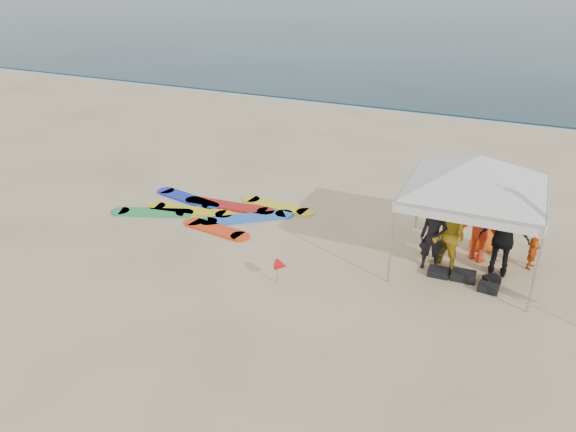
% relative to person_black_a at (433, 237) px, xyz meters
% --- Properties ---
extents(ground, '(120.00, 120.00, 0.00)m').
position_rel_person_black_a_xyz_m(ground, '(-3.48, -3.56, -0.87)').
color(ground, beige).
rests_on(ground, ground).
extents(ocean, '(160.00, 84.00, 0.08)m').
position_rel_person_black_a_xyz_m(ocean, '(-3.48, 56.44, -0.83)').
color(ocean, '#0C2633').
rests_on(ocean, ground).
extents(shoreline_foam, '(160.00, 1.20, 0.01)m').
position_rel_person_black_a_xyz_m(shoreline_foam, '(-3.48, 14.64, -0.87)').
color(shoreline_foam, silver).
rests_on(shoreline_foam, ground).
extents(person_black_a, '(0.66, 0.45, 1.75)m').
position_rel_person_black_a_xyz_m(person_black_a, '(0.00, 0.00, 0.00)').
color(person_black_a, black).
rests_on(person_black_a, ground).
extents(person_yellow, '(1.17, 1.11, 1.90)m').
position_rel_person_black_a_xyz_m(person_yellow, '(0.35, 0.04, 0.08)').
color(person_yellow, gold).
rests_on(person_yellow, ground).
extents(person_orange_a, '(1.45, 1.27, 1.94)m').
position_rel_person_black_a_xyz_m(person_orange_a, '(1.05, 0.92, 0.10)').
color(person_orange_a, red).
rests_on(person_orange_a, ground).
extents(person_black_b, '(1.16, 0.51, 1.96)m').
position_rel_person_black_a_xyz_m(person_black_b, '(1.60, 0.36, 0.11)').
color(person_black_b, black).
rests_on(person_black_b, ground).
extents(person_orange_b, '(1.08, 0.86, 1.92)m').
position_rel_person_black_a_xyz_m(person_orange_b, '(1.10, 1.50, 0.09)').
color(person_orange_b, orange).
rests_on(person_orange_b, ground).
extents(person_seated, '(0.42, 0.81, 0.83)m').
position_rel_person_black_a_xyz_m(person_seated, '(2.30, 1.03, -0.46)').
color(person_seated, '#D75713').
rests_on(person_seated, ground).
extents(canopy_tent, '(4.43, 4.43, 3.34)m').
position_rel_person_black_a_xyz_m(canopy_tent, '(0.77, 0.52, 2.04)').
color(canopy_tent, '#A5A5A8').
rests_on(canopy_tent, ground).
extents(marker_pennant, '(0.28, 0.28, 0.64)m').
position_rel_person_black_a_xyz_m(marker_pennant, '(-3.10, -2.14, -0.38)').
color(marker_pennant, '#A5A5A8').
rests_on(marker_pennant, ground).
extents(gear_pile, '(1.70, 0.76, 0.22)m').
position_rel_person_black_a_xyz_m(gear_pile, '(0.92, -0.28, -0.78)').
color(gear_pile, black).
rests_on(gear_pile, ground).
extents(surfboard_spread, '(5.27, 2.91, 0.07)m').
position_rel_person_black_a_xyz_m(surfboard_spread, '(-6.60, 0.70, -0.84)').
color(surfboard_spread, yellow).
rests_on(surfboard_spread, ground).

